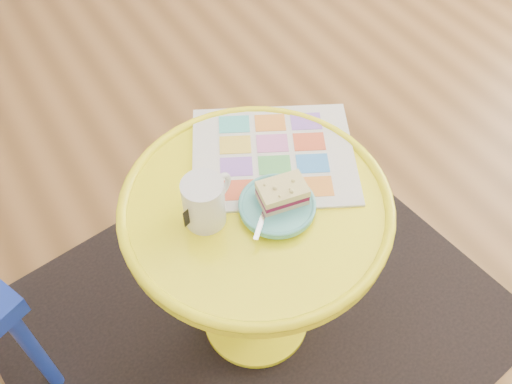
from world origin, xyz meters
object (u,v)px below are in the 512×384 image
side_table (256,244)px  newspaper (273,155)px  plate (277,206)px  mug (205,201)px

side_table → newspaper: bearing=42.3°
side_table → newspaper: newspaper is taller
newspaper → plate: (-0.08, -0.14, 0.01)m
newspaper → mug: (-0.21, -0.07, 0.06)m
newspaper → mug: bearing=-132.6°
plate → newspaper: bearing=60.2°
newspaper → mug: 0.23m
side_table → mug: (-0.11, 0.02, 0.22)m
side_table → newspaper: (0.11, 0.10, 0.16)m
newspaper → side_table: bearing=-109.5°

